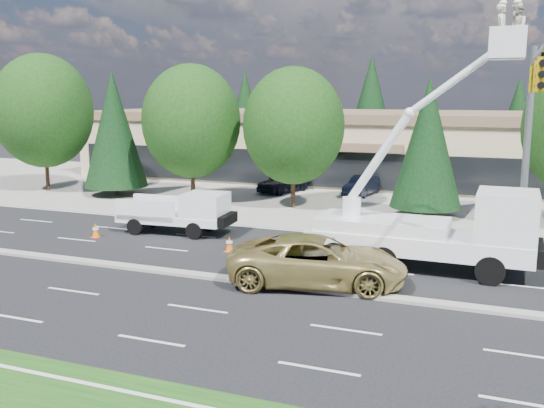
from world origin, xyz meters
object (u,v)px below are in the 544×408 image
at_px(signal_mast, 532,116).
at_px(bucket_truck, 442,217).
at_px(minivan, 318,261).
at_px(utility_pickup, 181,217).

relative_size(signal_mast, bucket_truck, 0.99).
distance_m(bucket_truck, minivan, 5.47).
xyz_separation_m(bucket_truck, minivan, (-4.01, -3.49, -1.29)).
bearing_deg(bucket_truck, signal_mast, 43.45).
xyz_separation_m(utility_pickup, bucket_truck, (12.88, -2.04, 1.33)).
height_order(bucket_truck, minivan, bucket_truck).
bearing_deg(signal_mast, utility_pickup, -177.08).
bearing_deg(minivan, bucket_truck, -61.34).
bearing_deg(signal_mast, bucket_truck, -137.23).
distance_m(signal_mast, bucket_truck, 5.71).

